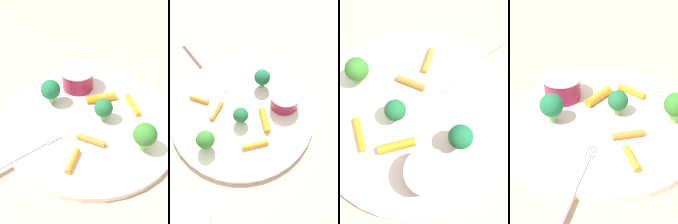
{
  "view_description": "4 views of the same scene",
  "coord_description": "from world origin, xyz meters",
  "views": [
    {
      "loc": [
        -0.29,
        0.17,
        0.34
      ],
      "look_at": [
        0.01,
        0.0,
        0.02
      ],
      "focal_mm": 43.46,
      "sensor_mm": 36.0,
      "label": 1
    },
    {
      "loc": [
        -0.13,
        -0.3,
        0.56
      ],
      "look_at": [
        0.02,
        -0.02,
        0.02
      ],
      "focal_mm": 48.31,
      "sensor_mm": 36.0,
      "label": 2
    },
    {
      "loc": [
        0.13,
        -0.05,
        0.43
      ],
      "look_at": [
        0.01,
        0.02,
        0.02
      ],
      "focal_mm": 46.02,
      "sensor_mm": 36.0,
      "label": 3
    },
    {
      "loc": [
        -0.16,
        0.38,
        0.34
      ],
      "look_at": [
        0.02,
        0.0,
        0.02
      ],
      "focal_mm": 54.44,
      "sensor_mm": 36.0,
      "label": 4
    }
  ],
  "objects": [
    {
      "name": "carrot_stick_1",
      "position": [
        -0.05,
        0.03,
        0.02
      ],
      "size": [
        0.04,
        0.04,
        0.01
      ],
      "primitive_type": "cylinder",
      "rotation": [
        1.57,
        0.0,
        2.23
      ],
      "color": "orange",
      "rests_on": "plate"
    },
    {
      "name": "ground_plane",
      "position": [
        0.0,
        0.0,
        0.0
      ],
      "size": [
        2.4,
        2.4,
        0.0
      ],
      "primitive_type": "plane",
      "color": "tan"
    },
    {
      "name": "fork",
      "position": [
        -0.02,
        0.15,
        0.01
      ],
      "size": [
        0.04,
        0.19,
        0.0
      ],
      "color": "#BDB5C0",
      "rests_on": "plate"
    },
    {
      "name": "broccoli_floret_0",
      "position": [
        -0.1,
        -0.04,
        0.04
      ],
      "size": [
        0.04,
        0.04,
        0.05
      ],
      "color": "#91C46B",
      "rests_on": "plate"
    },
    {
      "name": "broccoli_floret_2",
      "position": [
        -0.01,
        -0.02,
        0.04
      ],
      "size": [
        0.03,
        0.03,
        0.04
      ],
      "color": "#93B95C",
      "rests_on": "plate"
    },
    {
      "name": "carrot_stick_3",
      "position": [
        -0.01,
        -0.08,
        0.02
      ],
      "size": [
        0.05,
        0.02,
        0.01
      ],
      "primitive_type": "cylinder",
      "rotation": [
        1.57,
        0.0,
        4.48
      ],
      "color": "orange",
      "rests_on": "plate"
    },
    {
      "name": "plate",
      "position": [
        0.0,
        0.0,
        0.01
      ],
      "size": [
        0.3,
        0.3,
        0.01
      ],
      "primitive_type": "cylinder",
      "color": "silver",
      "rests_on": "ground_plane"
    },
    {
      "name": "broccoli_floret_1",
      "position": [
        0.07,
        0.04,
        0.04
      ],
      "size": [
        0.04,
        0.04,
        0.05
      ],
      "color": "#80B45B",
      "rests_on": "plate"
    },
    {
      "name": "carrot_stick_2",
      "position": [
        -0.07,
        0.07,
        0.02
      ],
      "size": [
        0.04,
        0.04,
        0.01
      ],
      "primitive_type": "cylinder",
      "rotation": [
        1.57,
        0.0,
        0.75
      ],
      "color": "orange",
      "rests_on": "plate"
    },
    {
      "name": "sauce_cup",
      "position": [
        0.09,
        -0.02,
        0.03
      ],
      "size": [
        0.06,
        0.06,
        0.04
      ],
      "color": "maroon",
      "rests_on": "plate"
    },
    {
      "name": "carrot_stick_0",
      "position": [
        0.03,
        -0.04,
        0.02
      ],
      "size": [
        0.03,
        0.06,
        0.01
      ],
      "primitive_type": "cylinder",
      "rotation": [
        1.57,
        0.0,
        2.88
      ],
      "color": "orange",
      "rests_on": "plate"
    }
  ]
}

